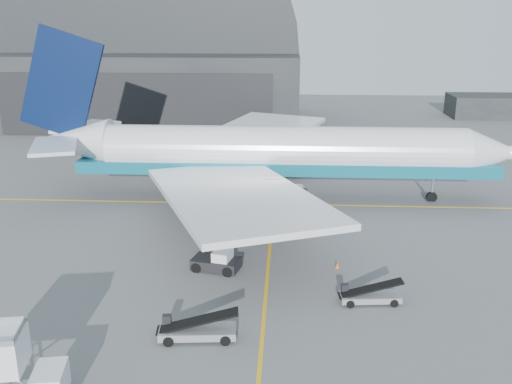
# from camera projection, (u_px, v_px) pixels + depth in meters

# --- Properties ---
(ground) EXTENTS (200.00, 200.00, 0.00)m
(ground) POSITION_uv_depth(u_px,v_px,m) (265.00, 300.00, 38.27)
(ground) COLOR #565659
(ground) RESTS_ON ground
(taxi_lines) EXTENTS (80.00, 42.12, 0.02)m
(taxi_lines) POSITION_uv_depth(u_px,v_px,m) (271.00, 231.00, 50.33)
(taxi_lines) COLOR gold
(taxi_lines) RESTS_ON ground
(hangar) EXTENTS (50.00, 28.30, 28.00)m
(hangar) POSITION_uv_depth(u_px,v_px,m) (154.00, 66.00, 98.38)
(hangar) COLOR black
(hangar) RESTS_ON ground
(distant_bldg_a) EXTENTS (14.00, 8.00, 4.00)m
(distant_bldg_a) POSITION_uv_depth(u_px,v_px,m) (487.00, 117.00, 104.78)
(distant_bldg_a) COLOR black
(distant_bldg_a) RESTS_ON ground
(airliner) EXTENTS (49.81, 48.30, 17.48)m
(airliner) POSITION_uv_depth(u_px,v_px,m) (265.00, 152.00, 57.59)
(airliner) COLOR white
(airliner) RESTS_ON ground
(pushback_tug) EXTENTS (3.86, 2.76, 1.62)m
(pushback_tug) POSITION_uv_depth(u_px,v_px,m) (217.00, 262.00, 42.57)
(pushback_tug) COLOR black
(pushback_tug) RESTS_ON ground
(belt_loader_a) EXTENTS (4.88, 2.03, 1.84)m
(belt_loader_a) POSITION_uv_depth(u_px,v_px,m) (197.00, 330.00, 33.55)
(belt_loader_a) COLOR gray
(belt_loader_a) RESTS_ON ground
(belt_loader_b) EXTENTS (4.30, 1.82, 1.61)m
(belt_loader_b) POSITION_uv_depth(u_px,v_px,m) (369.00, 296.00, 37.76)
(belt_loader_b) COLOR gray
(belt_loader_b) RESTS_ON ground
(traffic_cone) EXTENTS (0.34, 0.34, 0.49)m
(traffic_cone) POSITION_uv_depth(u_px,v_px,m) (337.00, 265.00, 42.95)
(traffic_cone) COLOR #EB5B07
(traffic_cone) RESTS_ON ground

